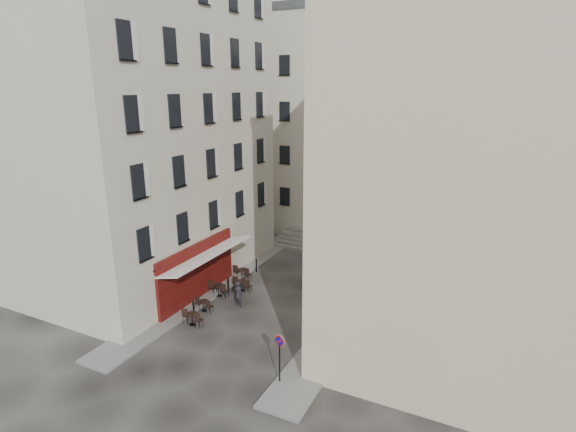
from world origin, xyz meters
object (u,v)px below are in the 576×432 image
Objects in this scene: bistro_table_a at (193,318)px; pedestrian at (238,294)px; no_parking_sign at (279,350)px; bistro_table_b at (204,305)px.

pedestrian is (1.05, 2.93, 0.34)m from bistro_table_a.
bistro_table_a is 0.79× the size of pedestrian.
bistro_table_b is at bearing 164.70° from no_parking_sign.
no_parking_sign is 1.49× the size of pedestrian.
bistro_table_b is at bearing 48.69° from pedestrian.
no_parking_sign is 6.99m from bistro_table_a.
bistro_table_b is at bearing 104.00° from bistro_table_a.
no_parking_sign reaches higher than bistro_table_b.
bistro_table_b is (-6.86, 3.92, -1.26)m from no_parking_sign.
pedestrian is at bearing 43.73° from bistro_table_b.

